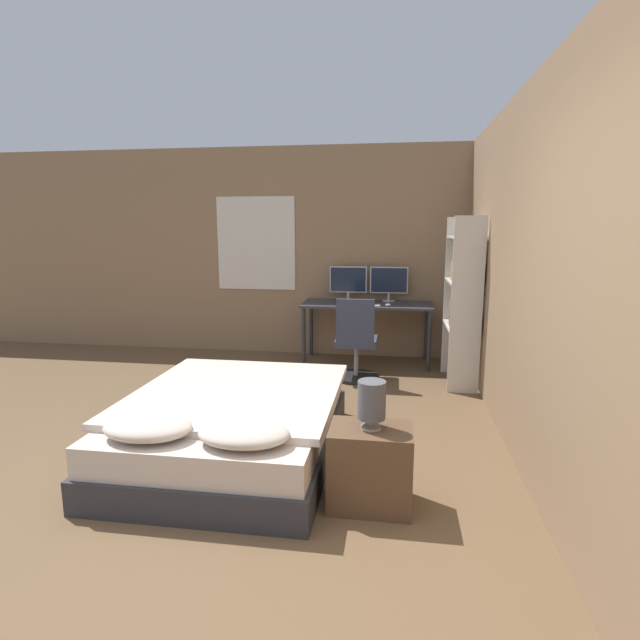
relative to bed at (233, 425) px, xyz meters
The scene contains 13 objects.
ground_plane 1.16m from the bed, 75.84° to the right, with size 20.00×20.00×0.00m, color brown.
wall_back 3.35m from the bed, 85.16° to the left, with size 12.00×0.08×2.70m.
wall_side_right 2.39m from the bed, 10.85° to the left, with size 0.06×12.00×2.70m.
bed is the anchor object (origin of this frame).
nightstand 1.17m from the bed, 26.76° to the right, with size 0.50×0.36×0.50m.
bedside_lamp 1.24m from the bed, 26.76° to the right, with size 0.17×0.17×0.29m.
desk 2.91m from the bed, 73.39° to the left, with size 1.59×0.65×0.76m.
monitor_left 3.12m from the bed, 79.28° to the left, with size 0.47×0.16×0.44m.
monitor_right 3.26m from the bed, 70.06° to the left, with size 0.47×0.16×0.44m.
keyboard 2.72m from the bed, 72.06° to the left, with size 0.34×0.13×0.02m.
computer_mouse 2.81m from the bed, 66.91° to the left, with size 0.07×0.05×0.04m.
office_chair 2.15m from the bed, 69.55° to the left, with size 0.52×0.52×0.93m.
bookshelf 2.86m from the bed, 47.34° to the left, with size 0.31×0.76×1.79m.
Camera 1 is at (0.88, -2.25, 1.68)m, focal length 28.00 mm.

